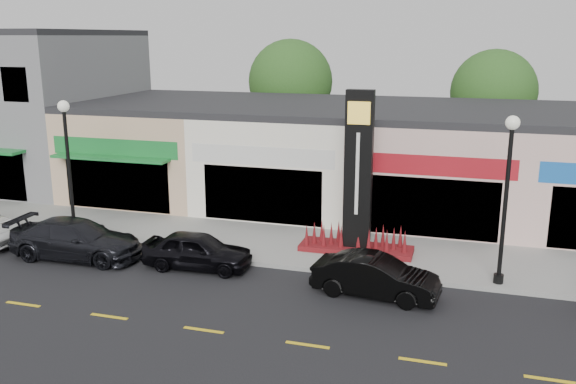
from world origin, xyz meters
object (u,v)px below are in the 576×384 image
at_px(pylon_sign, 358,196).
at_px(car_black_conv, 376,277).
at_px(car_dark_sedan, 76,239).
at_px(lamp_west_near, 68,156).
at_px(car_black_sedan, 197,250).
at_px(lamp_east_near, 507,184).

distance_m(pylon_sign, car_black_conv, 4.08).
height_order(car_dark_sedan, car_black_conv, car_dark_sedan).
xyz_separation_m(lamp_west_near, car_black_sedan, (5.87, -1.21, -2.82)).
height_order(lamp_west_near, lamp_east_near, same).
bearing_deg(car_black_sedan, car_black_conv, -98.27).
bearing_deg(pylon_sign, car_dark_sedan, -161.90).
distance_m(pylon_sign, car_dark_sedan, 10.46).
xyz_separation_m(lamp_west_near, lamp_east_near, (16.00, 0.00, 0.00)).
xyz_separation_m(pylon_sign, car_black_sedan, (-5.13, -2.91, -1.62)).
height_order(lamp_east_near, car_black_conv, lamp_east_near).
bearing_deg(lamp_west_near, car_dark_sedan, -52.49).
xyz_separation_m(car_dark_sedan, car_black_sedan, (4.70, 0.31, -0.06)).
distance_m(lamp_west_near, car_black_conv, 12.70).
height_order(lamp_west_near, car_dark_sedan, lamp_west_near).
bearing_deg(car_black_sedan, car_dark_sedan, 90.98).
bearing_deg(lamp_east_near, pylon_sign, 161.25).
bearing_deg(lamp_west_near, car_black_sedan, -11.67).
relative_size(car_black_sedan, car_black_conv, 0.98).
bearing_deg(lamp_east_near, car_dark_sedan, -174.16).
relative_size(car_dark_sedan, car_black_sedan, 1.28).
height_order(pylon_sign, car_dark_sedan, pylon_sign).
bearing_deg(lamp_west_near, lamp_east_near, 0.00).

